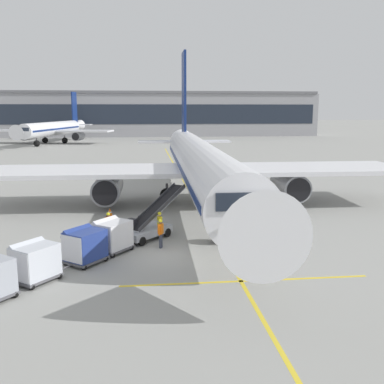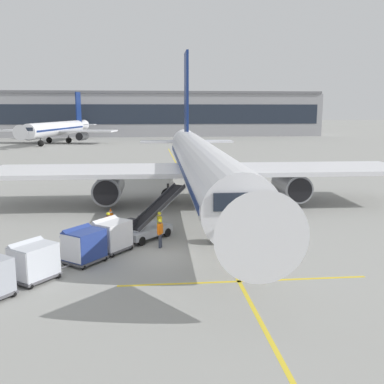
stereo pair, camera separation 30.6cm
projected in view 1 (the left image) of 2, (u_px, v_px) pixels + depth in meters
ground_plane at (163, 256)px, 24.78m from camera, size 600.00×600.00×0.00m
parked_airplane at (200, 164)px, 37.81m from camera, size 35.30×45.18×14.89m
belt_loader at (148, 225)px, 28.02m from camera, size 4.48×4.72×3.11m
baggage_cart_lead at (112, 235)px, 25.33m from camera, size 2.49×2.64×1.91m
baggage_cart_second at (84, 245)px, 23.44m from camera, size 2.49×2.64×1.91m
baggage_cart_third at (34, 261)px, 20.97m from camera, size 2.49×2.64×1.91m
ground_crew_by_loader at (160, 223)px, 27.85m from camera, size 0.32×0.56×1.74m
ground_crew_by_carts at (108, 224)px, 27.71m from camera, size 0.48×0.42×1.74m
ground_crew_marshaller at (161, 231)px, 26.04m from camera, size 0.37×0.53×1.74m
safety_cone_engine_keepout at (110, 213)px, 33.43m from camera, size 0.64×0.64×0.73m
safety_cone_wingtip at (104, 201)px, 37.76m from camera, size 0.58×0.58×0.66m
apron_guidance_line_lead_in at (198, 206)px, 37.58m from camera, size 0.20×110.00×0.01m
apron_guidance_line_stop_bar at (246, 281)px, 21.15m from camera, size 12.00×0.20×0.01m
terminal_building at (130, 114)px, 134.08m from camera, size 112.48×14.49×13.18m
distant_airplane at (53, 129)px, 104.66m from camera, size 28.42×36.23×12.52m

